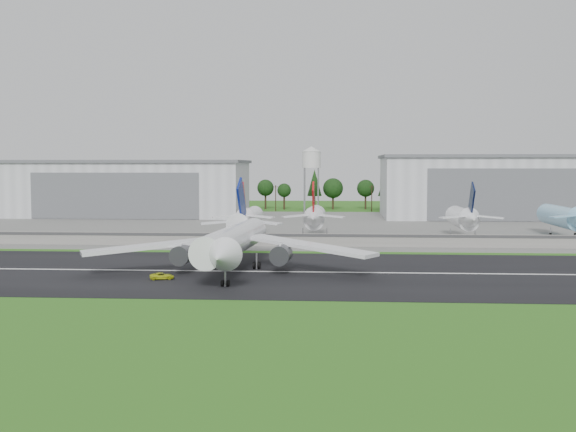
# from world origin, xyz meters

# --- Properties ---
(ground) EXTENTS (600.00, 600.00, 0.00)m
(ground) POSITION_xyz_m (0.00, 0.00, 0.00)
(ground) COLOR #266417
(ground) RESTS_ON ground
(runway) EXTENTS (320.00, 60.00, 0.10)m
(runway) POSITION_xyz_m (0.00, 10.00, 0.05)
(runway) COLOR black
(runway) RESTS_ON ground
(runway_centerline) EXTENTS (220.00, 1.00, 0.02)m
(runway_centerline) POSITION_xyz_m (0.00, 10.00, 0.11)
(runway_centerline) COLOR white
(runway_centerline) RESTS_ON runway
(apron) EXTENTS (320.00, 150.00, 0.10)m
(apron) POSITION_xyz_m (0.00, 120.00, 0.05)
(apron) COLOR slate
(apron) RESTS_ON ground
(blast_fence) EXTENTS (240.00, 0.61, 3.50)m
(blast_fence) POSITION_xyz_m (0.00, 54.99, 1.81)
(blast_fence) COLOR gray
(blast_fence) RESTS_ON ground
(hangar_west) EXTENTS (97.00, 44.00, 23.20)m
(hangar_west) POSITION_xyz_m (-80.00, 164.92, 11.63)
(hangar_west) COLOR silver
(hangar_west) RESTS_ON ground
(hangar_east) EXTENTS (102.00, 47.00, 25.20)m
(hangar_east) POSITION_xyz_m (75.00, 164.92, 12.63)
(hangar_east) COLOR silver
(hangar_east) RESTS_ON ground
(water_tower) EXTENTS (8.40, 8.40, 29.40)m
(water_tower) POSITION_xyz_m (-5.00, 185.00, 24.55)
(water_tower) COLOR #99999E
(water_tower) RESTS_ON ground
(utility_poles) EXTENTS (230.00, 3.00, 12.00)m
(utility_poles) POSITION_xyz_m (0.00, 200.00, 0.00)
(utility_poles) COLOR black
(utility_poles) RESTS_ON ground
(treeline) EXTENTS (320.00, 16.00, 22.00)m
(treeline) POSITION_xyz_m (0.00, 215.00, 0.00)
(treeline) COLOR black
(treeline) RESTS_ON ground
(main_airliner) EXTENTS (57.15, 59.25, 18.17)m
(main_airliner) POSITION_xyz_m (-13.88, 9.56, 4.89)
(main_airliner) COLOR white
(main_airliner) RESTS_ON runway
(ground_vehicle) EXTENTS (4.88, 3.31, 1.24)m
(ground_vehicle) POSITION_xyz_m (-25.47, -1.08, 0.72)
(ground_vehicle) COLOR #BBC617
(ground_vehicle) RESTS_ON runway
(parked_jet_red_a) EXTENTS (7.36, 31.29, 16.53)m
(parked_jet_red_a) POSITION_xyz_m (-19.15, 76.54, 6.03)
(parked_jet_red_a) COLOR white
(parked_jet_red_a) RESTS_ON ground
(parked_jet_red_b) EXTENTS (7.36, 31.29, 16.72)m
(parked_jet_red_b) POSITION_xyz_m (0.02, 76.57, 6.21)
(parked_jet_red_b) COLOR white
(parked_jet_red_b) RESTS_ON ground
(parked_jet_navy) EXTENTS (7.36, 31.29, 16.70)m
(parked_jet_navy) POSITION_xyz_m (42.34, 76.56, 6.19)
(parked_jet_navy) COLOR white
(parked_jet_navy) RESTS_ON ground
(parked_jet_skyblue) EXTENTS (7.36, 37.29, 16.85)m
(parked_jet_skyblue) POSITION_xyz_m (71.87, 81.59, 6.29)
(parked_jet_skyblue) COLOR #8ACAEF
(parked_jet_skyblue) RESTS_ON ground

